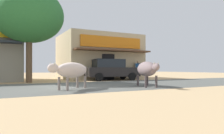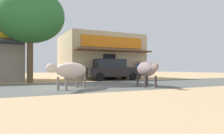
{
  "view_description": "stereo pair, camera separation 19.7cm",
  "coord_description": "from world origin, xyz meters",
  "views": [
    {
      "loc": [
        -2.96,
        -10.26,
        0.9
      ],
      "look_at": [
        2.48,
        0.31,
        1.0
      ],
      "focal_mm": 33.49,
      "sensor_mm": 36.0,
      "label": 1
    },
    {
      "loc": [
        -2.78,
        -10.35,
        0.9
      ],
      "look_at": [
        2.48,
        0.31,
        1.0
      ],
      "focal_mm": 33.49,
      "sensor_mm": 36.0,
      "label": 2
    }
  ],
  "objects": [
    {
      "name": "asphalt_road",
      "position": [
        0.0,
        0.0,
        0.0
      ],
      "size": [
        72.0,
        6.26,
        0.0
      ],
      "primitive_type": "cube",
      "color": "#555752",
      "rests_on": "ground"
    },
    {
      "name": "ground",
      "position": [
        0.0,
        0.0,
        0.0
      ],
      "size": [
        80.0,
        80.0,
        0.0
      ],
      "primitive_type": "plane",
      "color": "tan"
    },
    {
      "name": "roadside_tree",
      "position": [
        -1.58,
        4.07,
        4.31
      ],
      "size": [
        4.39,
        4.39,
        6.08
      ],
      "color": "brown",
      "rests_on": "ground"
    },
    {
      "name": "storefront_right_club",
      "position": [
        4.88,
        7.72,
        1.98
      ],
      "size": [
        6.84,
        6.34,
        3.95
      ],
      "color": "tan",
      "rests_on": "ground"
    },
    {
      "name": "cow_far_dark",
      "position": [
        3.36,
        -1.79,
        0.88
      ],
      "size": [
        1.27,
        2.49,
        1.26
      ],
      "color": "slate",
      "rests_on": "ground"
    },
    {
      "name": "pedestrian_by_shop",
      "position": [
        7.21,
        4.66,
        0.92
      ],
      "size": [
        0.48,
        0.61,
        1.57
      ],
      "color": "#3F3F47",
      "rests_on": "ground"
    },
    {
      "name": "cow_near_brown",
      "position": [
        -0.37,
        -1.37,
        0.83
      ],
      "size": [
        2.3,
        1.91,
        1.18
      ],
      "color": "beige",
      "rests_on": "ground"
    },
    {
      "name": "parked_hatchback_car",
      "position": [
        4.42,
        4.31,
        0.84
      ],
      "size": [
        4.27,
        2.11,
        1.64
      ],
      "color": "black",
      "rests_on": "ground"
    }
  ]
}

